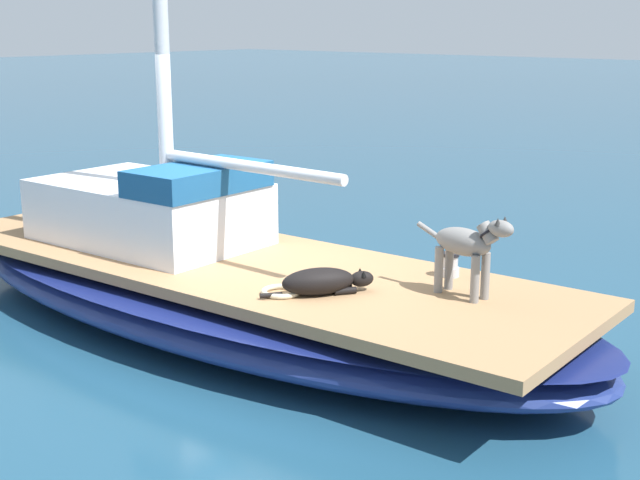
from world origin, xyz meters
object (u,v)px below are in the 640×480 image
at_px(sailboat_main, 239,293).
at_px(dog_grey, 467,246).
at_px(deck_winch, 450,265).
at_px(dog_black, 323,281).
at_px(coiled_rope, 281,291).

distance_m(sailboat_main, dog_grey, 2.35).
bearing_deg(sailboat_main, deck_winch, -65.44).
xyz_separation_m(dog_grey, deck_winch, (0.42, 0.41, -0.32)).
relative_size(sailboat_main, dog_grey, 7.84).
relative_size(dog_black, coiled_rope, 2.61).
distance_m(deck_winch, coiled_rope, 1.53).
xyz_separation_m(sailboat_main, dog_black, (-0.29, -1.28, 0.43)).
bearing_deg(dog_black, coiled_rope, 130.79).
bearing_deg(coiled_rope, sailboat_main, 63.49).
bearing_deg(coiled_rope, dog_grey, -52.12).
height_order(dog_grey, deck_winch, dog_grey).
bearing_deg(deck_winch, dog_black, 155.46).
relative_size(sailboat_main, dog_black, 8.72).
xyz_separation_m(dog_black, deck_winch, (1.10, -0.50, -0.01)).
bearing_deg(dog_grey, coiled_rope, 127.88).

